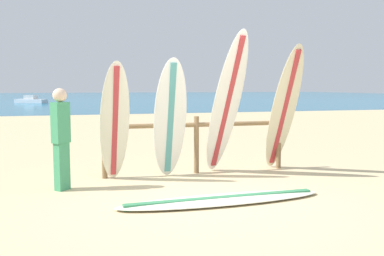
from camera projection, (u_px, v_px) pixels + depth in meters
The scene contains 10 objects.
ground_plane at pixel (204, 199), 5.81m from camera, with size 120.00×120.00×0.00m, color #D3BC8C.
ocean_water at pixel (88, 97), 61.47m from camera, with size 120.00×80.00×0.01m, color #196B93.
surfboard_rack at pixel (196, 136), 7.47m from camera, with size 3.32×0.09×1.02m.
surfboard_leaning_far_left at pixel (115, 122), 6.75m from camera, with size 0.53×0.65×1.95m.
surfboard_leaning_left at pixel (170, 119), 7.03m from camera, with size 0.59×0.56×2.01m.
surfboard_leaning_center_left at pixel (226, 105), 7.22m from camera, with size 0.73×1.18×2.47m.
surfboard_leaning_center at pixel (284, 109), 7.53m from camera, with size 0.48×1.08×2.27m.
surfboard_lying_on_sand at pixel (222, 200), 5.64m from camera, with size 2.90×0.69×0.08m.
beachgoer_standing at pixel (61, 135), 6.22m from camera, with size 0.28×0.28×1.52m.
small_boat_offshore at pixel (31, 100), 38.66m from camera, with size 3.04×2.47×0.71m.
Camera 1 is at (-1.66, -5.44, 1.55)m, focal length 39.41 mm.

